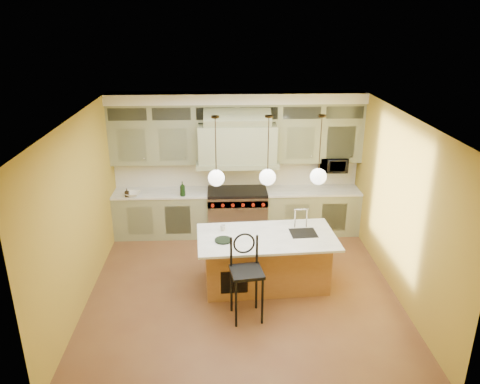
{
  "coord_description": "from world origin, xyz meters",
  "views": [
    {
      "loc": [
        -0.33,
        -6.71,
        4.32
      ],
      "look_at": [
        -0.01,
        0.7,
        1.47
      ],
      "focal_mm": 35.0,
      "sensor_mm": 36.0,
      "label": 1
    }
  ],
  "objects_px": {
    "range": "(237,212)",
    "microwave": "(333,164)",
    "kitchen_island": "(266,259)",
    "counter_stool": "(246,272)"
  },
  "relations": [
    {
      "from": "counter_stool",
      "to": "microwave",
      "type": "bearing_deg",
      "value": 48.57
    },
    {
      "from": "range",
      "to": "microwave",
      "type": "bearing_deg",
      "value": 3.12
    },
    {
      "from": "kitchen_island",
      "to": "counter_stool",
      "type": "relative_size",
      "value": 1.76
    },
    {
      "from": "kitchen_island",
      "to": "counter_stool",
      "type": "bearing_deg",
      "value": -116.64
    },
    {
      "from": "range",
      "to": "counter_stool",
      "type": "height_order",
      "value": "counter_stool"
    },
    {
      "from": "kitchen_island",
      "to": "counter_stool",
      "type": "distance_m",
      "value": 1.01
    },
    {
      "from": "range",
      "to": "counter_stool",
      "type": "relative_size",
      "value": 0.91
    },
    {
      "from": "kitchen_island",
      "to": "microwave",
      "type": "relative_size",
      "value": 4.27
    },
    {
      "from": "kitchen_island",
      "to": "microwave",
      "type": "bearing_deg",
      "value": 50.25
    },
    {
      "from": "range",
      "to": "microwave",
      "type": "height_order",
      "value": "microwave"
    }
  ]
}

